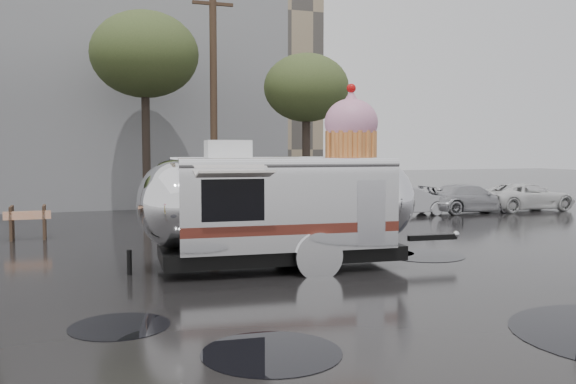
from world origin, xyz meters
name	(u,v)px	position (x,y,z in m)	size (l,w,h in m)	color
ground	(253,310)	(0.00, 0.00, 0.00)	(120.00, 120.00, 0.00)	black
puddles	(467,308)	(3.45, -1.08, 0.01)	(9.45, 9.67, 0.01)	black
grey_building	(44,74)	(-4.00, 24.00, 6.50)	(22.00, 12.00, 13.00)	slate
utility_pole	(214,99)	(2.50, 14.00, 4.62)	(1.60, 0.28, 9.00)	#473323
tree_mid	(145,55)	(0.00, 15.00, 6.34)	(4.20, 4.20, 8.03)	#382D26
tree_right	(306,89)	(6.00, 13.00, 5.06)	(3.36, 3.36, 6.42)	#382D26
parked_cars	(445,196)	(11.78, 12.00, 0.72)	(13.20, 1.90, 1.50)	silver
airstream_trailer	(284,201)	(1.72, 3.37, 1.50)	(7.91, 3.17, 4.27)	silver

